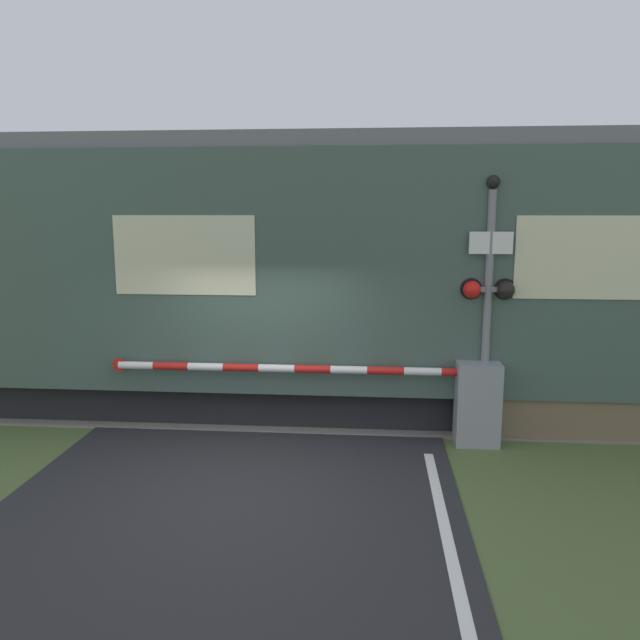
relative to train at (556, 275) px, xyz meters
The scene contains 6 objects.
ground_plane 5.95m from the train, 144.11° to the right, with size 80.00×80.00×0.00m, color #4C6033.
track_bed 4.98m from the train, behind, with size 36.00×3.20×0.13m.
train is the anchor object (origin of this frame).
crossing_barrier 2.99m from the train, 137.31° to the right, with size 5.52×0.44×1.17m.
signal_post 2.13m from the train, 129.45° to the right, with size 0.75×0.26×3.70m.
roadside_fence 2.26m from the train, 93.50° to the right, with size 2.71×0.06×1.10m.
Camera 1 is at (1.55, -7.00, 3.23)m, focal length 35.00 mm.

